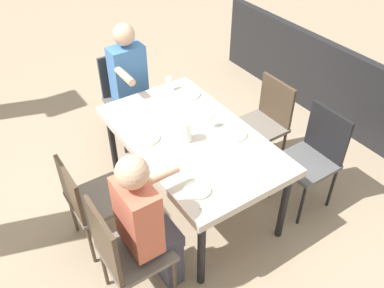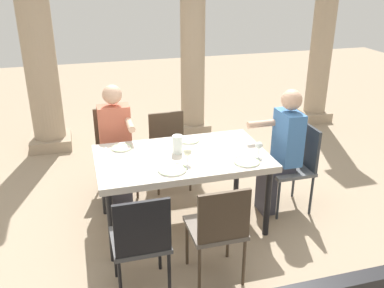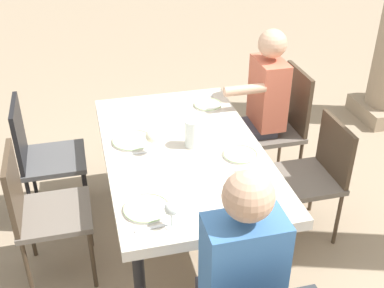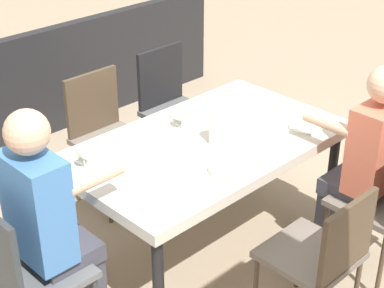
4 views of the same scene
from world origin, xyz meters
name	(u,v)px [view 4 (image 4 of 4)]	position (x,y,z in m)	size (l,w,h in m)	color
ground_plane	(205,247)	(0.00, 0.00, 0.00)	(16.00, 16.00, 0.00)	gray
dining_table	(206,151)	(0.00, 0.00, 0.71)	(1.65, 0.97, 0.77)	beige
chair_west_south	(171,102)	(-0.56, -0.91, 0.54)	(0.44, 0.44, 0.94)	#4F4F50
chair_mid_north	(323,253)	(0.07, 0.90, 0.50)	(0.44, 0.44, 0.86)	#6A6158
chair_mid_south	(104,130)	(0.07, -0.91, 0.54)	(0.44, 0.44, 0.92)	#6A6158
chair_head_east	(22,269)	(1.25, 0.00, 0.54)	(0.44, 0.44, 0.94)	#5B5E61
diner_woman_green	(364,162)	(-0.55, 0.72, 0.70)	(0.35, 0.49, 1.30)	#3F3F4C
diner_man_white	(52,223)	(1.06, 0.00, 0.72)	(0.49, 0.35, 1.34)	#3F3F4C
patio_railing	(24,89)	(0.00, -2.07, 0.45)	(4.05, 0.10, 0.90)	black
plate_0	(305,127)	(-0.54, 0.31, 0.78)	(0.20, 0.20, 0.02)	white
fork_0	(320,120)	(-0.69, 0.31, 0.78)	(0.02, 0.17, 0.01)	silver
spoon_0	(290,136)	(-0.39, 0.31, 0.78)	(0.02, 0.17, 0.01)	silver
plate_1	(191,115)	(-0.16, -0.30, 0.78)	(0.26, 0.26, 0.02)	white
wine_glass_1	(182,112)	(0.01, -0.20, 0.89)	(0.08, 0.08, 0.16)	white
fork_1	(208,108)	(-0.31, -0.30, 0.78)	(0.02, 0.17, 0.01)	silver
spoon_1	(173,123)	(-0.01, -0.30, 0.78)	(0.02, 0.17, 0.01)	silver
plate_2	(227,169)	(0.16, 0.32, 0.78)	(0.21, 0.21, 0.02)	white
fork_2	(246,160)	(0.01, 0.32, 0.78)	(0.02, 0.17, 0.01)	silver
spoon_2	(208,180)	(0.31, 0.32, 0.78)	(0.02, 0.17, 0.01)	silver
plate_3	(98,151)	(0.54, -0.32, 0.78)	(0.24, 0.24, 0.02)	white
wine_glass_3	(83,152)	(0.70, -0.22, 0.88)	(0.07, 0.07, 0.15)	white
fork_3	(119,143)	(0.39, -0.32, 0.78)	(0.02, 0.17, 0.01)	silver
spoon_3	(76,162)	(0.69, -0.32, 0.78)	(0.02, 0.17, 0.01)	silver
water_pitcher	(218,131)	(-0.02, 0.07, 0.85)	(0.10, 0.10, 0.18)	white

